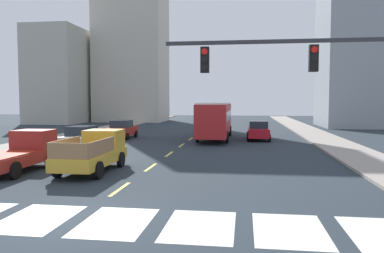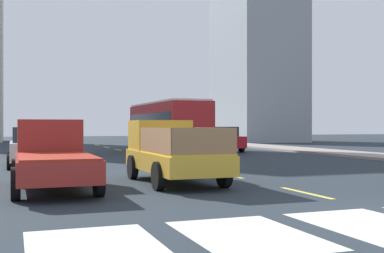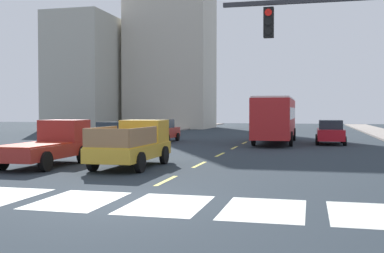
% 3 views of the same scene
% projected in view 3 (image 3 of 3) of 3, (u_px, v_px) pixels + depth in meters
% --- Properties ---
extents(ground_plane, '(160.00, 160.00, 0.00)m').
position_uv_depth(ground_plane, '(121.00, 202.00, 12.41)').
color(ground_plane, '#242D35').
extents(sidewalk_left, '(3.39, 110.00, 0.15)m').
position_uv_depth(sidewalk_left, '(58.00, 144.00, 32.76)').
color(sidewalk_left, gray).
rests_on(sidewalk_left, ground).
extents(crosswalk_stripe_3, '(1.95, 2.87, 0.01)m').
position_uv_depth(crosswalk_stripe_3, '(78.00, 200.00, 12.71)').
color(crosswalk_stripe_3, silver).
rests_on(crosswalk_stripe_3, ground).
extents(crosswalk_stripe_4, '(1.95, 2.87, 0.01)m').
position_uv_depth(crosswalk_stripe_4, '(166.00, 205.00, 12.12)').
color(crosswalk_stripe_4, silver).
rests_on(crosswalk_stripe_4, ground).
extents(crosswalk_stripe_5, '(1.95, 2.87, 0.01)m').
position_uv_depth(crosswalk_stripe_5, '(264.00, 209.00, 11.53)').
color(crosswalk_stripe_5, silver).
rests_on(crosswalk_stripe_5, ground).
extents(crosswalk_stripe_6, '(1.95, 2.87, 0.01)m').
position_uv_depth(crosswalk_stripe_6, '(372.00, 215.00, 10.94)').
color(crosswalk_stripe_6, silver).
rests_on(crosswalk_stripe_6, ground).
extents(lane_dash_0, '(0.16, 2.40, 0.01)m').
position_uv_depth(lane_dash_0, '(166.00, 181.00, 16.30)').
color(lane_dash_0, '#E0CE4D').
rests_on(lane_dash_0, ground).
extents(lane_dash_1, '(0.16, 2.40, 0.01)m').
position_uv_depth(lane_dash_1, '(199.00, 165.00, 21.15)').
color(lane_dash_1, '#E0CE4D').
rests_on(lane_dash_1, ground).
extents(lane_dash_2, '(0.16, 2.40, 0.01)m').
position_uv_depth(lane_dash_2, '(220.00, 155.00, 26.00)').
color(lane_dash_2, '#E0CE4D').
rests_on(lane_dash_2, ground).
extents(lane_dash_3, '(0.16, 2.40, 0.01)m').
position_uv_depth(lane_dash_3, '(234.00, 148.00, 30.85)').
color(lane_dash_3, '#E0CE4D').
rests_on(lane_dash_3, ground).
extents(lane_dash_4, '(0.16, 2.40, 0.01)m').
position_uv_depth(lane_dash_4, '(245.00, 143.00, 35.70)').
color(lane_dash_4, '#E0CE4D').
rests_on(lane_dash_4, ground).
extents(lane_dash_5, '(0.16, 2.40, 0.01)m').
position_uv_depth(lane_dash_5, '(253.00, 139.00, 40.55)').
color(lane_dash_5, '#E0CE4D').
rests_on(lane_dash_5, ground).
extents(lane_dash_6, '(0.16, 2.40, 0.01)m').
position_uv_depth(lane_dash_6, '(259.00, 136.00, 45.40)').
color(lane_dash_6, '#E0CE4D').
rests_on(lane_dash_6, ground).
extents(lane_dash_7, '(0.16, 2.40, 0.01)m').
position_uv_depth(lane_dash_7, '(264.00, 133.00, 50.25)').
color(lane_dash_7, '#E0CE4D').
rests_on(lane_dash_7, ground).
extents(pickup_stakebed, '(2.18, 5.20, 1.96)m').
position_uv_depth(pickup_stakebed, '(135.00, 144.00, 20.52)').
color(pickup_stakebed, gold).
rests_on(pickup_stakebed, ground).
extents(pickup_dark, '(2.18, 5.20, 1.96)m').
position_uv_depth(pickup_dark, '(51.00, 144.00, 20.88)').
color(pickup_dark, maroon).
rests_on(pickup_dark, ground).
extents(city_bus, '(2.72, 10.80, 3.32)m').
position_uv_depth(city_bus, '(275.00, 117.00, 35.15)').
color(city_bus, '#B32023').
rests_on(city_bus, ground).
extents(sedan_near_right, '(2.02, 4.40, 1.72)m').
position_uv_depth(sedan_near_right, '(116.00, 136.00, 28.69)').
color(sedan_near_right, beige).
rests_on(sedan_near_right, ground).
extents(sedan_near_left, '(2.02, 4.40, 1.72)m').
position_uv_depth(sedan_near_left, '(161.00, 131.00, 36.69)').
color(sedan_near_left, red).
rests_on(sedan_near_left, ground).
extents(sedan_mid, '(2.02, 4.40, 1.72)m').
position_uv_depth(sedan_mid, '(330.00, 132.00, 34.12)').
color(sedan_mid, red).
rests_on(sedan_mid, ground).
extents(block_mid_left, '(11.11, 8.89, 32.60)m').
position_uv_depth(block_mid_left, '(171.00, 10.00, 66.17)').
color(block_mid_left, '#BDB6A6').
rests_on(block_mid_left, ground).
extents(block_mid_right, '(7.52, 11.38, 14.76)m').
position_uv_depth(block_mid_right, '(87.00, 73.00, 63.37)').
color(block_mid_right, '#B0AFA1').
rests_on(block_mid_right, ground).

